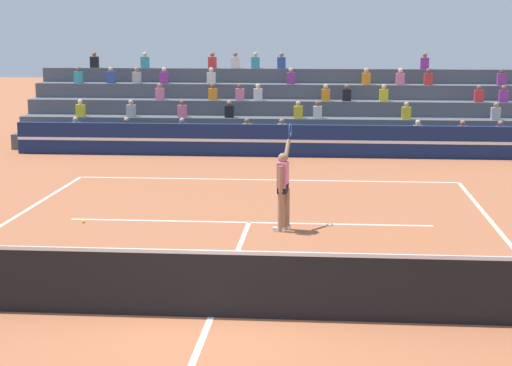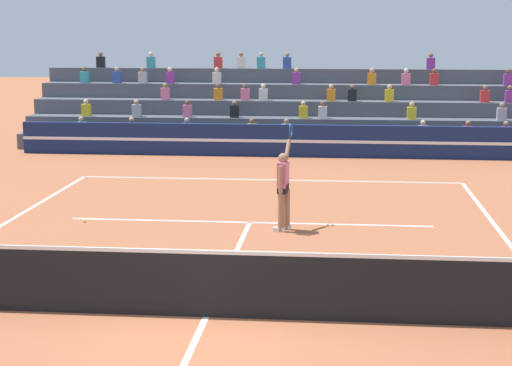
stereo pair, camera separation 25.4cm
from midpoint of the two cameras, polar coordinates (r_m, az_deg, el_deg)
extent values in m
plane|color=#AD603D|center=(13.28, -2.80, -8.92)|extent=(120.00, 120.00, 0.00)
cube|color=white|center=(24.76, 1.20, 0.21)|extent=(11.00, 0.10, 0.01)
cube|color=white|center=(19.42, -0.04, -2.64)|extent=(8.25, 0.10, 0.01)
cube|color=white|center=(13.28, -2.80, -8.90)|extent=(0.10, 12.85, 0.01)
cube|color=black|center=(13.13, -2.82, -6.86)|extent=(11.90, 0.02, 1.00)
cube|color=white|center=(12.98, -2.84, -4.62)|extent=(11.90, 0.04, 0.06)
cube|color=navy|center=(29.15, 1.89, 2.85)|extent=(18.00, 0.24, 1.10)
cube|color=white|center=(29.02, 1.87, 2.81)|extent=(18.00, 0.02, 0.10)
cube|color=#4C515B|center=(30.45, 2.04, 2.65)|extent=(19.19, 0.95, 0.55)
cube|color=purple|center=(30.72, 16.53, 3.22)|extent=(0.32, 0.22, 0.44)
sphere|color=#9E7051|center=(30.68, 16.57, 3.82)|extent=(0.18, 0.18, 0.18)
cube|color=#B2B2B7|center=(30.31, 11.29, 3.36)|extent=(0.32, 0.22, 0.44)
sphere|color=beige|center=(30.27, 11.31, 3.96)|extent=(0.18, 0.18, 0.18)
cube|color=yellow|center=(30.30, -0.05, 3.56)|extent=(0.32, 0.22, 0.44)
sphere|color=brown|center=(30.26, -0.05, 4.16)|extent=(0.18, 0.18, 0.18)
cube|color=silver|center=(30.21, 2.28, 3.53)|extent=(0.32, 0.22, 0.44)
sphere|color=#9E7051|center=(30.17, 2.29, 4.14)|extent=(0.18, 0.18, 0.18)
cube|color=teal|center=(31.51, -11.35, 3.62)|extent=(0.32, 0.22, 0.44)
sphere|color=tan|center=(31.48, -11.37, 4.20)|extent=(0.18, 0.18, 0.18)
cube|color=red|center=(30.50, 14.16, 3.29)|extent=(0.32, 0.22, 0.44)
sphere|color=#9E7051|center=(30.46, 14.19, 3.89)|extent=(0.18, 0.18, 0.18)
cube|color=#2D4CA5|center=(30.62, -4.39, 3.60)|extent=(0.32, 0.22, 0.44)
sphere|color=tan|center=(30.58, -4.40, 4.20)|extent=(0.18, 0.18, 0.18)
cube|color=black|center=(31.02, -8.04, 3.62)|extent=(0.32, 0.22, 0.44)
sphere|color=tan|center=(30.99, -8.06, 4.21)|extent=(0.18, 0.18, 0.18)
cube|color=#4C515B|center=(31.35, 2.15, 3.38)|extent=(19.19, 0.95, 1.10)
cube|color=pink|center=(31.51, -4.36, 4.80)|extent=(0.32, 0.22, 0.44)
sphere|color=brown|center=(31.48, -4.37, 5.38)|extent=(0.18, 0.18, 0.18)
cube|color=yellow|center=(31.16, 10.57, 4.59)|extent=(0.32, 0.22, 0.44)
sphere|color=tan|center=(31.13, 10.59, 5.18)|extent=(0.18, 0.18, 0.18)
cube|color=black|center=(31.26, -1.21, 4.79)|extent=(0.32, 0.22, 0.44)
sphere|color=#9E7051|center=(31.23, -1.22, 5.37)|extent=(0.18, 0.18, 0.18)
cube|color=yellow|center=(32.38, -11.03, 4.79)|extent=(0.32, 0.22, 0.44)
sphere|color=beige|center=(32.35, -11.05, 5.36)|extent=(0.18, 0.18, 0.18)
cube|color=#B2B2B7|center=(31.59, 16.28, 4.43)|extent=(0.32, 0.22, 0.44)
sphere|color=#9E7051|center=(31.56, 16.31, 5.01)|extent=(0.18, 0.18, 0.18)
cube|color=silver|center=(31.04, 4.70, 4.71)|extent=(0.32, 0.22, 0.44)
sphere|color=brown|center=(31.01, 4.71, 5.30)|extent=(0.18, 0.18, 0.18)
cube|color=yellow|center=(31.06, 3.40, 4.73)|extent=(0.32, 0.22, 0.44)
sphere|color=tan|center=(31.03, 3.41, 5.32)|extent=(0.18, 0.18, 0.18)
cube|color=#B2B2B7|center=(31.89, -7.74, 4.81)|extent=(0.32, 0.22, 0.44)
sphere|color=tan|center=(31.86, -7.76, 5.38)|extent=(0.18, 0.18, 0.18)
cube|color=#4C515B|center=(32.26, 2.26, 4.07)|extent=(19.19, 0.95, 1.65)
cube|color=pink|center=(32.12, -0.50, 5.92)|extent=(0.32, 0.22, 0.44)
sphere|color=brown|center=(32.09, -0.50, 6.49)|extent=(0.18, 0.18, 0.18)
cube|color=red|center=(32.39, 15.23, 5.60)|extent=(0.32, 0.22, 0.44)
sphere|color=brown|center=(32.37, 15.25, 6.16)|extent=(0.18, 0.18, 0.18)
cube|color=silver|center=(32.05, 0.72, 5.91)|extent=(0.32, 0.22, 0.44)
sphere|color=beige|center=(32.03, 0.72, 6.49)|extent=(0.18, 0.18, 0.18)
cube|color=orange|center=(32.24, -2.31, 5.93)|extent=(0.32, 0.22, 0.44)
sphere|color=brown|center=(32.22, -2.31, 6.50)|extent=(0.18, 0.18, 0.18)
cube|color=orange|center=(31.94, 5.26, 5.86)|extent=(0.32, 0.22, 0.44)
sphere|color=tan|center=(31.92, 5.27, 6.43)|extent=(0.18, 0.18, 0.18)
cube|color=purple|center=(32.55, 16.77, 5.54)|extent=(0.32, 0.22, 0.44)
sphere|color=brown|center=(32.53, 16.80, 6.10)|extent=(0.18, 0.18, 0.18)
cube|color=black|center=(31.94, 6.66, 5.83)|extent=(0.32, 0.22, 0.44)
sphere|color=brown|center=(31.92, 6.67, 6.40)|extent=(0.18, 0.18, 0.18)
cube|color=yellow|center=(32.00, 9.10, 5.78)|extent=(0.32, 0.22, 0.44)
sphere|color=tan|center=(31.97, 9.12, 6.35)|extent=(0.18, 0.18, 0.18)
cube|color=pink|center=(32.58, -5.84, 5.93)|extent=(0.32, 0.22, 0.44)
sphere|color=#9E7051|center=(32.56, -5.85, 6.50)|extent=(0.18, 0.18, 0.18)
cube|color=#4C515B|center=(33.18, 2.36, 4.73)|extent=(19.19, 0.95, 2.20)
cube|color=red|center=(33.05, 12.01, 6.78)|extent=(0.32, 0.22, 0.44)
sphere|color=brown|center=(33.03, 12.03, 7.34)|extent=(0.18, 0.18, 0.18)
cube|color=#2D4CA5|center=(33.94, -9.04, 6.97)|extent=(0.32, 0.22, 0.44)
sphere|color=tan|center=(33.92, -9.06, 7.51)|extent=(0.18, 0.18, 0.18)
cube|color=orange|center=(32.87, 7.95, 6.89)|extent=(0.32, 0.22, 0.44)
sphere|color=tan|center=(32.86, 7.97, 7.45)|extent=(0.18, 0.18, 0.18)
cube|color=purple|center=(32.88, 2.93, 6.98)|extent=(0.32, 0.22, 0.44)
sphere|color=tan|center=(32.87, 2.94, 7.53)|extent=(0.18, 0.18, 0.18)
cube|color=teal|center=(34.28, -11.14, 6.94)|extent=(0.32, 0.22, 0.44)
sphere|color=brown|center=(34.26, -11.16, 7.47)|extent=(0.18, 0.18, 0.18)
cube|color=silver|center=(33.17, -2.41, 7.01)|extent=(0.32, 0.22, 0.44)
sphere|color=beige|center=(33.15, -2.41, 7.56)|extent=(0.18, 0.18, 0.18)
cube|color=#B2B2B7|center=(33.69, -7.35, 6.99)|extent=(0.32, 0.22, 0.44)
sphere|color=#9E7051|center=(33.68, -7.36, 7.53)|extent=(0.18, 0.18, 0.18)
cube|color=purple|center=(33.46, 16.66, 6.62)|extent=(0.32, 0.22, 0.44)
sphere|color=brown|center=(33.44, 16.69, 7.16)|extent=(0.18, 0.18, 0.18)
cube|color=pink|center=(32.95, 10.19, 6.83)|extent=(0.32, 0.22, 0.44)
sphere|color=beige|center=(32.93, 10.21, 7.39)|extent=(0.18, 0.18, 0.18)
cube|color=purple|center=(33.47, -5.53, 7.00)|extent=(0.32, 0.22, 0.44)
sphere|color=beige|center=(33.45, -5.54, 7.55)|extent=(0.18, 0.18, 0.18)
cube|color=#4C515B|center=(34.09, 2.45, 5.34)|extent=(19.19, 0.95, 2.75)
cube|color=silver|center=(33.98, -0.79, 8.03)|extent=(0.32, 0.22, 0.44)
sphere|color=brown|center=(33.97, -0.80, 8.57)|extent=(0.18, 0.18, 0.18)
cube|color=red|center=(34.09, -2.33, 8.03)|extent=(0.32, 0.22, 0.44)
sphere|color=brown|center=(34.08, -2.33, 8.57)|extent=(0.18, 0.18, 0.18)
cube|color=teal|center=(34.56, -6.80, 8.00)|extent=(0.32, 0.22, 0.44)
sphere|color=beige|center=(34.55, -6.81, 8.53)|extent=(0.18, 0.18, 0.18)
cube|color=black|center=(35.06, -10.11, 7.95)|extent=(0.32, 0.22, 0.44)
sphere|color=brown|center=(35.05, -10.12, 8.47)|extent=(0.18, 0.18, 0.18)
cube|color=purple|center=(33.96, 11.78, 7.81)|extent=(0.32, 0.22, 0.44)
sphere|color=brown|center=(33.95, 11.80, 8.35)|extent=(0.18, 0.18, 0.18)
cube|color=#2D4CA5|center=(33.82, 2.31, 8.01)|extent=(0.32, 0.22, 0.44)
sphere|color=#9E7051|center=(33.81, 2.31, 8.55)|extent=(0.18, 0.18, 0.18)
cube|color=teal|center=(33.90, 0.56, 8.02)|extent=(0.32, 0.22, 0.44)
sphere|color=tan|center=(33.89, 0.56, 8.56)|extent=(0.18, 0.18, 0.18)
cylinder|color=#9E7051|center=(18.49, 2.07, -1.90)|extent=(0.14, 0.14, 0.90)
cylinder|color=#9E7051|center=(18.68, 2.45, -1.77)|extent=(0.14, 0.14, 0.90)
cube|color=black|center=(18.48, 2.20, -0.36)|extent=(0.24, 0.35, 0.20)
cube|color=pink|center=(18.43, 2.21, 0.56)|extent=(0.25, 0.39, 0.56)
sphere|color=#9E7051|center=(18.37, 2.22, 1.67)|extent=(0.22, 0.22, 0.22)
cube|color=white|center=(18.59, 1.94, -3.11)|extent=(0.27, 0.16, 0.09)
cube|color=white|center=(18.78, 2.32, -2.97)|extent=(0.27, 0.16, 0.09)
cylinder|color=#9E7051|center=(18.21, 2.06, 0.25)|extent=(0.09, 0.09, 0.56)
cylinder|color=#9E7051|center=(18.77, 2.48, 2.11)|extent=(0.16, 0.48, 0.51)
cylinder|color=black|center=(18.99, 2.65, 3.11)|extent=(0.06, 0.17, 0.18)
torus|color=#1E4C99|center=(19.09, 2.72, 3.55)|extent=(0.09, 0.43, 0.44)
sphere|color=#C6DB33|center=(19.79, -11.01, -2.50)|extent=(0.07, 0.07, 0.07)
camera|label=1|loc=(0.13, -89.60, 0.07)|focal=60.00mm
camera|label=2|loc=(0.13, 90.40, -0.07)|focal=60.00mm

